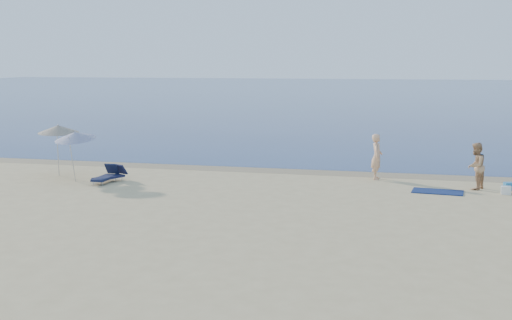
{
  "coord_description": "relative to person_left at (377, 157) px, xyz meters",
  "views": [
    {
      "loc": [
        3.04,
        -9.34,
        5.0
      ],
      "look_at": [
        -2.93,
        16.0,
        1.0
      ],
      "focal_mm": 45.0,
      "sensor_mm": 36.0,
      "label": 1
    }
  ],
  "objects": [
    {
      "name": "blue_cooler",
      "position": [
        5.24,
        -1.17,
        -0.83
      ],
      "size": [
        0.48,
        0.39,
        0.3
      ],
      "primitive_type": "cube",
      "rotation": [
        0.0,
        0.0,
        0.25
      ],
      "color": "#2275B8",
      "rests_on": "ground"
    },
    {
      "name": "white_bag",
      "position": [
        4.97,
        -2.08,
        -0.82
      ],
      "size": [
        0.38,
        0.34,
        0.31
      ],
      "primitive_type": "cube",
      "rotation": [
        0.0,
        0.0,
        -0.09
      ],
      "color": "white",
      "rests_on": "ground"
    },
    {
      "name": "wet_sand_strip",
      "position": [
        -1.85,
        1.15,
        -0.97
      ],
      "size": [
        240.0,
        1.6,
        0.0
      ],
      "primitive_type": "cube",
      "color": "#847254",
      "rests_on": "ground"
    },
    {
      "name": "lounger_right",
      "position": [
        -10.85,
        -3.17,
        -0.73
      ],
      "size": [
        1.11,
        1.62,
        0.68
      ],
      "rotation": [
        0.0,
        0.0,
        -0.43
      ],
      "color": "#15183A",
      "rests_on": "ground"
    },
    {
      "name": "umbrella_near",
      "position": [
        -12.35,
        -3.31,
        0.95
      ],
      "size": [
        1.99,
        2.01,
        2.26
      ],
      "rotation": [
        0.0,
        0.0,
        -0.17
      ],
      "color": "silver",
      "rests_on": "ground"
    },
    {
      "name": "umbrella_far",
      "position": [
        -13.71,
        -2.3,
        1.09
      ],
      "size": [
        2.34,
        2.35,
        2.34
      ],
      "rotation": [
        0.0,
        0.0,
        0.43
      ],
      "color": "silver",
      "rests_on": "ground"
    },
    {
      "name": "person_left",
      "position": [
        0.0,
        0.0,
        0.0
      ],
      "size": [
        0.48,
        0.72,
        1.95
      ],
      "primitive_type": "imported",
      "rotation": [
        0.0,
        0.0,
        1.59
      ],
      "color": "#E2A77F",
      "rests_on": "ground"
    },
    {
      "name": "sea",
      "position": [
        -1.85,
        81.75,
        -0.97
      ],
      "size": [
        240.0,
        160.0,
        0.01
      ],
      "primitive_type": "cube",
      "color": "#0D1F4E",
      "rests_on": "ground"
    },
    {
      "name": "lounger_left",
      "position": [
        -10.98,
        -3.36,
        -0.71
      ],
      "size": [
        0.54,
        1.63,
        0.72
      ],
      "rotation": [
        0.0,
        0.0,
        0.0
      ],
      "color": "#151B3A",
      "rests_on": "ground"
    },
    {
      "name": "person_right",
      "position": [
        3.91,
        -1.35,
        -0.05
      ],
      "size": [
        1.03,
        1.12,
        1.86
      ],
      "primitive_type": "imported",
      "rotation": [
        0.0,
        0.0,
        -2.03
      ],
      "color": "tan",
      "rests_on": "ground"
    },
    {
      "name": "beach_towel",
      "position": [
        2.46,
        -2.26,
        -0.96
      ],
      "size": [
        2.02,
        1.26,
        0.03
      ],
      "primitive_type": "cube",
      "rotation": [
        0.0,
        0.0,
        -0.11
      ],
      "color": "#0E1B46",
      "rests_on": "ground"
    }
  ]
}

